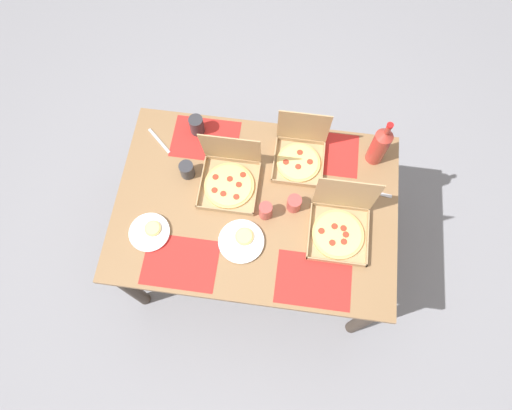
{
  "coord_description": "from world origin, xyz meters",
  "views": [
    {
      "loc": [
        0.11,
        -0.83,
        2.84
      ],
      "look_at": [
        0.0,
        0.0,
        0.77
      ],
      "focal_mm": 30.78,
      "sensor_mm": 36.0,
      "label": 1
    }
  ],
  "objects_px": {
    "pizza_box_corner_right": "(299,155)",
    "pizza_box_corner_left": "(230,178)",
    "pizza_box_edge_far": "(340,226)",
    "cup_red": "(294,203)",
    "cup_dark": "(187,170)",
    "plate_near_left": "(150,232)",
    "soda_bottle": "(380,145)",
    "plate_middle": "(242,241)",
    "cup_spare": "(197,125)",
    "cup_clear_left": "(266,211)"
  },
  "relations": [
    {
      "from": "pizza_box_corner_right",
      "to": "soda_bottle",
      "type": "distance_m",
      "value": 0.41
    },
    {
      "from": "cup_dark",
      "to": "cup_spare",
      "type": "xyz_separation_m",
      "value": [
        0.0,
        0.26,
        0.01
      ]
    },
    {
      "from": "plate_near_left",
      "to": "cup_red",
      "type": "xyz_separation_m",
      "value": [
        0.69,
        0.23,
        0.03
      ]
    },
    {
      "from": "pizza_box_corner_right",
      "to": "cup_spare",
      "type": "bearing_deg",
      "value": 169.92
    },
    {
      "from": "plate_middle",
      "to": "cup_dark",
      "type": "distance_m",
      "value": 0.47
    },
    {
      "from": "plate_near_left",
      "to": "pizza_box_corner_left",
      "type": "bearing_deg",
      "value": 43.18
    },
    {
      "from": "pizza_box_corner_right",
      "to": "cup_clear_left",
      "type": "height_order",
      "value": "pizza_box_corner_right"
    },
    {
      "from": "plate_middle",
      "to": "plate_near_left",
      "type": "bearing_deg",
      "value": -178.16
    },
    {
      "from": "pizza_box_edge_far",
      "to": "cup_red",
      "type": "bearing_deg",
      "value": 158.94
    },
    {
      "from": "plate_middle",
      "to": "soda_bottle",
      "type": "xyz_separation_m",
      "value": [
        0.63,
        0.56,
        0.12
      ]
    },
    {
      "from": "cup_dark",
      "to": "pizza_box_corner_left",
      "type": "bearing_deg",
      "value": -4.15
    },
    {
      "from": "pizza_box_corner_right",
      "to": "soda_bottle",
      "type": "relative_size",
      "value": 0.92
    },
    {
      "from": "pizza_box_corner_left",
      "to": "cup_dark",
      "type": "distance_m",
      "value": 0.23
    },
    {
      "from": "cup_red",
      "to": "pizza_box_corner_left",
      "type": "bearing_deg",
      "value": 164.37
    },
    {
      "from": "soda_bottle",
      "to": "cup_spare",
      "type": "xyz_separation_m",
      "value": [
        -0.96,
        0.04,
        -0.08
      ]
    },
    {
      "from": "pizza_box_edge_far",
      "to": "pizza_box_corner_right",
      "type": "distance_m",
      "value": 0.43
    },
    {
      "from": "pizza_box_corner_left",
      "to": "plate_middle",
      "type": "relative_size",
      "value": 1.44
    },
    {
      "from": "pizza_box_corner_left",
      "to": "cup_dark",
      "type": "relative_size",
      "value": 3.66
    },
    {
      "from": "cup_red",
      "to": "cup_clear_left",
      "type": "bearing_deg",
      "value": -156.22
    },
    {
      "from": "soda_bottle",
      "to": "cup_red",
      "type": "distance_m",
      "value": 0.53
    },
    {
      "from": "pizza_box_edge_far",
      "to": "plate_middle",
      "type": "bearing_deg",
      "value": -164.56
    },
    {
      "from": "pizza_box_edge_far",
      "to": "cup_red",
      "type": "xyz_separation_m",
      "value": [
        -0.23,
        0.09,
        -0.01
      ]
    },
    {
      "from": "plate_near_left",
      "to": "cup_clear_left",
      "type": "xyz_separation_m",
      "value": [
        0.56,
        0.17,
        0.04
      ]
    },
    {
      "from": "cup_dark",
      "to": "cup_clear_left",
      "type": "distance_m",
      "value": 0.46
    },
    {
      "from": "soda_bottle",
      "to": "cup_clear_left",
      "type": "distance_m",
      "value": 0.67
    },
    {
      "from": "plate_near_left",
      "to": "plate_middle",
      "type": "bearing_deg",
      "value": 1.84
    },
    {
      "from": "plate_near_left",
      "to": "pizza_box_edge_far",
      "type": "bearing_deg",
      "value": 8.84
    },
    {
      "from": "plate_middle",
      "to": "cup_clear_left",
      "type": "relative_size",
      "value": 2.32
    },
    {
      "from": "cup_red",
      "to": "pizza_box_corner_right",
      "type": "bearing_deg",
      "value": 89.93
    },
    {
      "from": "pizza_box_edge_far",
      "to": "soda_bottle",
      "type": "distance_m",
      "value": 0.46
    },
    {
      "from": "cup_clear_left",
      "to": "cup_spare",
      "type": "bearing_deg",
      "value": 134.42
    },
    {
      "from": "pizza_box_corner_right",
      "to": "pizza_box_corner_left",
      "type": "distance_m",
      "value": 0.39
    },
    {
      "from": "pizza_box_edge_far",
      "to": "soda_bottle",
      "type": "bearing_deg",
      "value": 69.28
    },
    {
      "from": "pizza_box_edge_far",
      "to": "plate_middle",
      "type": "relative_size",
      "value": 1.45
    },
    {
      "from": "pizza_box_corner_right",
      "to": "cup_clear_left",
      "type": "relative_size",
      "value": 3.05
    },
    {
      "from": "pizza_box_edge_far",
      "to": "cup_clear_left",
      "type": "distance_m",
      "value": 0.37
    },
    {
      "from": "pizza_box_corner_right",
      "to": "soda_bottle",
      "type": "height_order",
      "value": "soda_bottle"
    },
    {
      "from": "plate_middle",
      "to": "cup_spare",
      "type": "relative_size",
      "value": 2.07
    },
    {
      "from": "plate_middle",
      "to": "soda_bottle",
      "type": "relative_size",
      "value": 0.7
    },
    {
      "from": "pizza_box_edge_far",
      "to": "pizza_box_corner_right",
      "type": "bearing_deg",
      "value": 122.45
    },
    {
      "from": "pizza_box_corner_right",
      "to": "pizza_box_edge_far",
      "type": "bearing_deg",
      "value": -57.55
    },
    {
      "from": "soda_bottle",
      "to": "cup_red",
      "type": "xyz_separation_m",
      "value": [
        -0.39,
        -0.34,
        -0.09
      ]
    },
    {
      "from": "plate_near_left",
      "to": "soda_bottle",
      "type": "distance_m",
      "value": 1.23
    },
    {
      "from": "plate_near_left",
      "to": "soda_bottle",
      "type": "relative_size",
      "value": 0.63
    },
    {
      "from": "soda_bottle",
      "to": "cup_clear_left",
      "type": "height_order",
      "value": "soda_bottle"
    },
    {
      "from": "cup_red",
      "to": "plate_middle",
      "type": "bearing_deg",
      "value": -137.0
    },
    {
      "from": "plate_near_left",
      "to": "cup_red",
      "type": "height_order",
      "value": "cup_red"
    },
    {
      "from": "cup_clear_left",
      "to": "pizza_box_edge_far",
      "type": "bearing_deg",
      "value": -4.6
    },
    {
      "from": "cup_dark",
      "to": "soda_bottle",
      "type": "bearing_deg",
      "value": 13.23
    },
    {
      "from": "cup_dark",
      "to": "cup_spare",
      "type": "bearing_deg",
      "value": 89.33
    }
  ]
}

